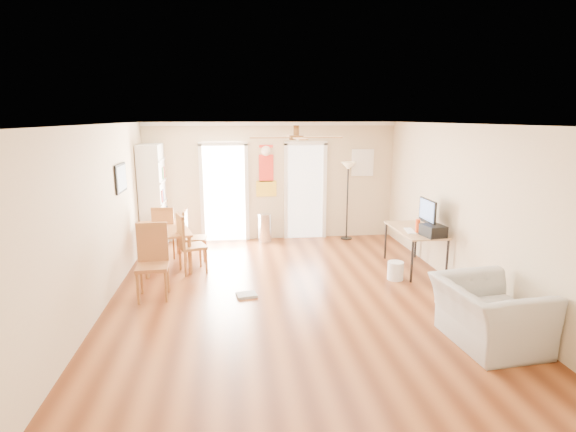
{
  "coord_description": "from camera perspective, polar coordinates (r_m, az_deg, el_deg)",
  "views": [
    {
      "loc": [
        -0.87,
        -6.38,
        2.7
      ],
      "look_at": [
        0.0,
        0.6,
        1.15
      ],
      "focal_mm": 28.05,
      "sensor_mm": 36.0,
      "label": 1
    }
  ],
  "objects": [
    {
      "name": "floor",
      "position": [
        6.98,
        0.62,
        -10.33
      ],
      "size": [
        7.0,
        7.0,
        0.0
      ],
      "primitive_type": "plane",
      "color": "brown",
      "rests_on": "ground"
    },
    {
      "name": "ceiling",
      "position": [
        6.44,
        0.68,
        11.55
      ],
      "size": [
        5.5,
        7.0,
        0.0
      ],
      "primitive_type": null,
      "color": "silver",
      "rests_on": "floor"
    },
    {
      "name": "wall_back",
      "position": [
        10.01,
        -2.06,
        4.38
      ],
      "size": [
        5.5,
        0.04,
        2.6
      ],
      "primitive_type": null,
      "color": "beige",
      "rests_on": "floor"
    },
    {
      "name": "wall_front",
      "position": [
        3.31,
        9.04,
        -12.67
      ],
      "size": [
        5.5,
        0.04,
        2.6
      ],
      "primitive_type": null,
      "color": "beige",
      "rests_on": "floor"
    },
    {
      "name": "wall_left",
      "position": [
        6.79,
        -23.01,
        -0.46
      ],
      "size": [
        0.04,
        7.0,
        2.6
      ],
      "primitive_type": null,
      "color": "beige",
      "rests_on": "floor"
    },
    {
      "name": "wall_right",
      "position": [
        7.46,
        22.06,
        0.7
      ],
      "size": [
        0.04,
        7.0,
        2.6
      ],
      "primitive_type": null,
      "color": "beige",
      "rests_on": "floor"
    },
    {
      "name": "crown_molding",
      "position": [
        6.44,
        0.67,
        11.19
      ],
      "size": [
        5.5,
        7.0,
        0.08
      ],
      "primitive_type": null,
      "color": "white",
      "rests_on": "wall_back"
    },
    {
      "name": "kitchen_doorway",
      "position": [
        10.0,
        -8.05,
        2.8
      ],
      "size": [
        0.9,
        0.1,
        2.1
      ],
      "primitive_type": null,
      "color": "white",
      "rests_on": "wall_back"
    },
    {
      "name": "bathroom_doorway",
      "position": [
        10.13,
        2.19,
        3.04
      ],
      "size": [
        0.8,
        0.1,
        2.1
      ],
      "primitive_type": null,
      "color": "white",
      "rests_on": "wall_back"
    },
    {
      "name": "wall_decal",
      "position": [
        9.95,
        -2.78,
        5.77
      ],
      "size": [
        0.46,
        0.03,
        1.1
      ],
      "primitive_type": "cube",
      "color": "red",
      "rests_on": "wall_back"
    },
    {
      "name": "ac_grille",
      "position": [
        10.32,
        9.43,
        6.7
      ],
      "size": [
        0.5,
        0.04,
        0.6
      ],
      "primitive_type": "cube",
      "color": "white",
      "rests_on": "wall_back"
    },
    {
      "name": "framed_poster",
      "position": [
        8.06,
        -20.43,
        4.52
      ],
      "size": [
        0.04,
        0.66,
        0.48
      ],
      "primitive_type": "cube",
      "color": "black",
      "rests_on": "wall_left"
    },
    {
      "name": "ceiling_fan",
      "position": [
        6.14,
        1.06,
        9.92
      ],
      "size": [
        1.24,
        1.24,
        0.2
      ],
      "primitive_type": null,
      "color": "#593819",
      "rests_on": "ceiling"
    },
    {
      "name": "bookshelf",
      "position": [
        9.79,
        -16.69,
        2.39
      ],
      "size": [
        0.69,
        1.06,
        2.16
      ],
      "primitive_type": null,
      "rotation": [
        0.0,
        0.0,
        0.28
      ],
      "color": "silver",
      "rests_on": "floor"
    },
    {
      "name": "dining_table",
      "position": [
        8.66,
        -15.37,
        -3.74
      ],
      "size": [
        1.16,
        1.58,
        0.71
      ],
      "primitive_type": null,
      "rotation": [
        0.0,
        0.0,
        0.24
      ],
      "color": "#A96F36",
      "rests_on": "floor"
    },
    {
      "name": "dining_chair_right_a",
      "position": [
        8.8,
        -11.65,
        -2.42
      ],
      "size": [
        0.41,
        0.41,
        0.97
      ],
      "primitive_type": null,
      "rotation": [
        0.0,
        0.0,
        1.53
      ],
      "color": "#925C2F",
      "rests_on": "floor"
    },
    {
      "name": "dining_chair_right_b",
      "position": [
        8.12,
        -12.03,
        -3.4
      ],
      "size": [
        0.55,
        0.55,
        1.05
      ],
      "primitive_type": null,
      "rotation": [
        0.0,
        0.0,
        1.92
      ],
      "color": "#A87636",
      "rests_on": "floor"
    },
    {
      "name": "dining_chair_near",
      "position": [
        7.08,
        -16.84,
        -5.69
      ],
      "size": [
        0.49,
        0.49,
        1.12
      ],
      "primitive_type": null,
      "rotation": [
        0.0,
        0.0,
        0.06
      ],
      "color": "#976130",
      "rests_on": "floor"
    },
    {
      "name": "dining_chair_far",
      "position": [
        9.12,
        -15.22,
        -1.92
      ],
      "size": [
        0.45,
        0.45,
        1.02
      ],
      "primitive_type": null,
      "rotation": [
        0.0,
        0.0,
        3.06
      ],
      "color": "#AC6C37",
      "rests_on": "floor"
    },
    {
      "name": "trash_can",
      "position": [
        9.91,
        -2.97,
        -1.51
      ],
      "size": [
        0.35,
        0.35,
        0.63
      ],
      "primitive_type": "cylinder",
      "rotation": [
        0.0,
        0.0,
        0.23
      ],
      "color": "silver",
      "rests_on": "floor"
    },
    {
      "name": "torchiere_lamp",
      "position": [
        10.11,
        7.53,
        1.88
      ],
      "size": [
        0.35,
        0.35,
        1.74
      ],
      "primitive_type": null,
      "rotation": [
        0.0,
        0.0,
        0.06
      ],
      "color": "black",
      "rests_on": "floor"
    },
    {
      "name": "computer_desk",
      "position": [
        8.44,
        15.69,
        -4.06
      ],
      "size": [
        0.69,
        1.38,
        0.74
      ],
      "primitive_type": null,
      "color": "tan",
      "rests_on": "floor"
    },
    {
      "name": "imac",
      "position": [
        8.15,
        17.24,
        0.04
      ],
      "size": [
        0.28,
        0.61,
        0.58
      ],
      "primitive_type": null,
      "rotation": [
        0.0,
        0.0,
        0.33
      ],
      "color": "black",
      "rests_on": "computer_desk"
    },
    {
      "name": "keyboard",
      "position": [
        8.17,
        15.19,
        -1.82
      ],
      "size": [
        0.2,
        0.43,
        0.02
      ],
      "primitive_type": "cube",
      "rotation": [
        0.0,
        0.0,
        -0.17
      ],
      "color": "white",
      "rests_on": "computer_desk"
    },
    {
      "name": "printer",
      "position": [
        7.92,
        17.92,
        -1.79
      ],
      "size": [
        0.38,
        0.42,
        0.19
      ],
      "primitive_type": "cube",
      "rotation": [
        0.0,
        0.0,
        0.16
      ],
      "color": "black",
      "rests_on": "computer_desk"
    },
    {
      "name": "orange_bottle",
      "position": [
        8.11,
        16.11,
        -1.19
      ],
      "size": [
        0.08,
        0.08,
        0.23
      ],
      "primitive_type": "cylinder",
      "rotation": [
        0.0,
        0.0,
        -0.0
      ],
      "color": "#FA4A16",
      "rests_on": "computer_desk"
    },
    {
      "name": "wastebasket_a",
      "position": [
        7.88,
        13.46,
        -6.75
      ],
      "size": [
        0.31,
        0.31,
        0.31
      ],
      "primitive_type": "cylinder",
      "rotation": [
        0.0,
        0.0,
        -0.18
      ],
      "color": "silver",
      "rests_on": "floor"
    },
    {
      "name": "wastebasket_b",
      "position": [
        7.13,
        19.22,
        -9.22
      ],
      "size": [
        0.3,
        0.3,
        0.31
      ],
      "primitive_type": "cylinder",
      "rotation": [
        0.0,
        0.0,
        0.12
      ],
      "color": "white",
      "rests_on": "floor"
    },
    {
      "name": "floor_cloth",
      "position": [
        7.05,
        -5.27,
        -9.95
      ],
      "size": [
        0.34,
        0.29,
        0.04
      ],
      "primitive_type": "cube",
      "rotation": [
        0.0,
        0.0,
        0.19
      ],
      "color": "gray",
      "rests_on": "floor"
    },
    {
      "name": "armchair",
      "position": [
        6.03,
        24.11,
        -11.26
      ],
      "size": [
        1.13,
        1.27,
        0.77
      ],
      "primitive_type": "imported",
      "rotation": [
        0.0,
        0.0,
        1.65
      ],
      "color": "#A9A8A3",
      "rests_on": "floor"
    }
  ]
}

